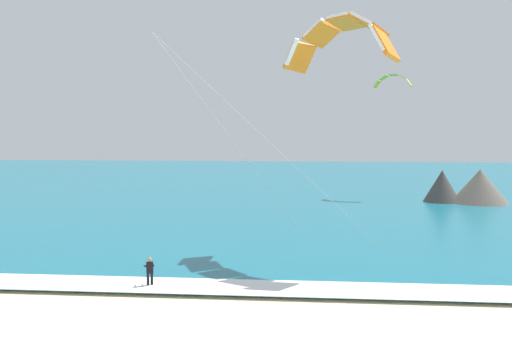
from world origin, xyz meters
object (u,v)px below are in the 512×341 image
(kite_primary, at_px, (342,36))
(kite_distant, at_px, (393,79))
(kitesurfer, at_px, (150,271))
(surfboard, at_px, (150,289))

(kite_primary, distance_m, kite_distant, 35.05)
(kitesurfer, bearing_deg, surfboard, -66.30)
(surfboard, distance_m, kite_primary, 19.61)
(surfboard, height_order, kite_primary, kite_primary)
(surfboard, xyz_separation_m, kitesurfer, (-0.01, 0.02, 0.91))
(kitesurfer, relative_size, kite_primary, 0.12)
(surfboard, distance_m, kite_distant, 48.90)
(surfboard, relative_size, kitesurfer, 0.86)
(surfboard, xyz_separation_m, kite_distant, (17.89, 43.21, 14.27))
(kite_primary, relative_size, kite_distant, 3.12)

